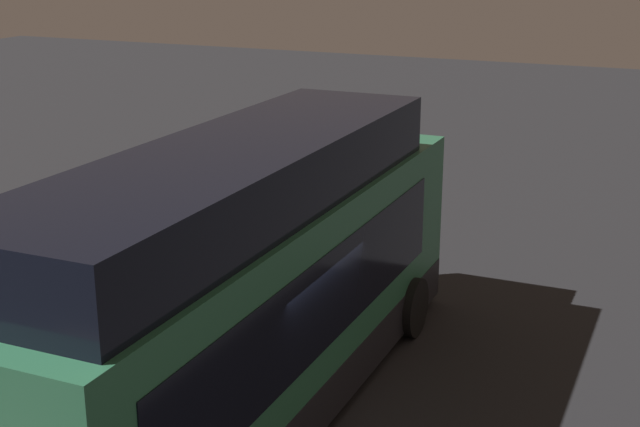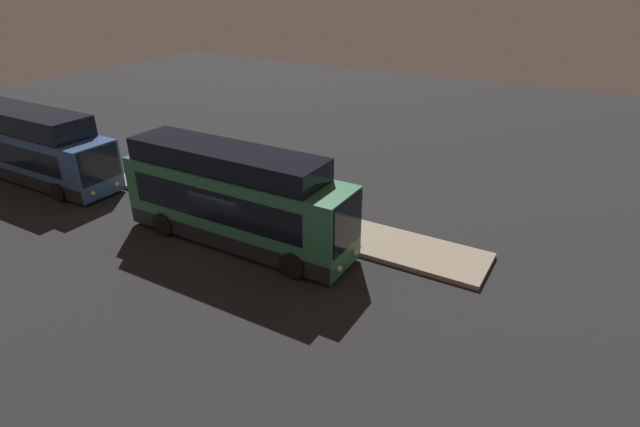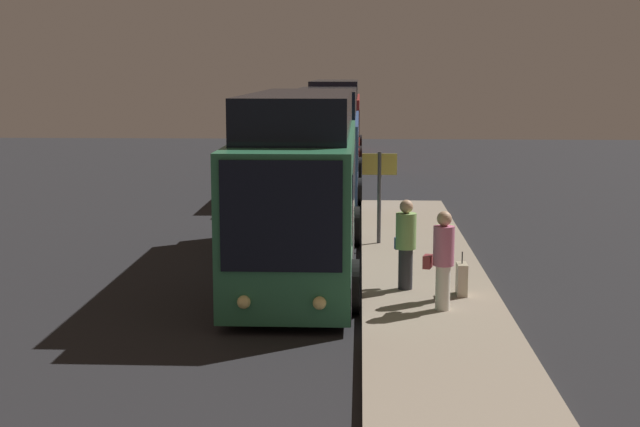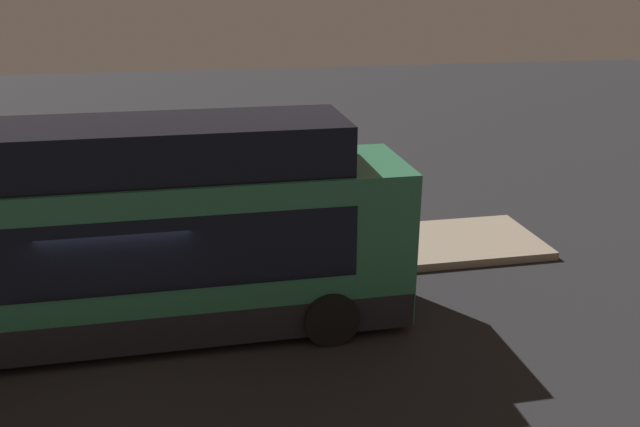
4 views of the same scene
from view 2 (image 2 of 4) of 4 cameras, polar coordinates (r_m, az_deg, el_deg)
name	(u,v)px [view 2 (image 2 of 4)]	position (r m, az deg, el deg)	size (l,w,h in m)	color
ground	(233,242)	(21.63, -9.91, -3.21)	(80.00, 80.00, 0.00)	#232326
platform	(273,213)	(23.64, -5.39, 0.01)	(20.00, 2.73, 0.20)	gray
bus_lead	(235,201)	(20.86, -9.71, 1.40)	(10.42, 2.70, 4.12)	#2D704C
bus_second	(29,149)	(31.53, -30.28, 6.43)	(11.52, 2.84, 3.90)	#33518C
passenger_boarding	(353,210)	(21.32, 3.74, 0.37)	(0.48, 0.63, 1.87)	silver
passenger_waiting	(313,208)	(21.54, -0.75, 0.64)	(0.65, 0.51, 1.85)	#2D2D33
passenger_with_bags	(338,207)	(21.73, 2.10, 0.73)	(0.52, 0.52, 1.74)	#4C476B
suitcase	(335,215)	(22.48, 1.70, -0.12)	(0.45, 0.20, 0.88)	beige
sign_post	(218,177)	(23.68, -11.53, 4.06)	(0.10, 0.89, 2.37)	#4C4C51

